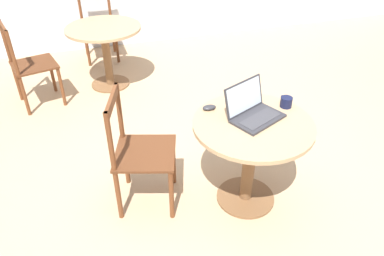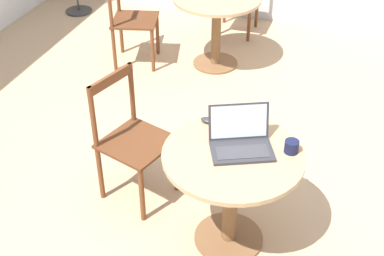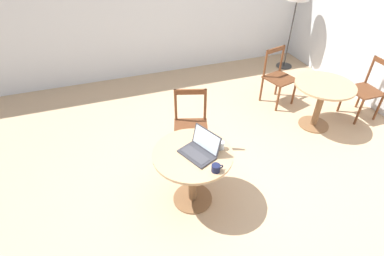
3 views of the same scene
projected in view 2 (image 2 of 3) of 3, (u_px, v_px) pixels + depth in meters
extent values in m
plane|color=tan|center=(225.00, 206.00, 3.77)|extent=(16.00, 16.00, 0.00)
cylinder|color=brown|center=(228.00, 238.00, 3.52)|extent=(0.45, 0.45, 0.02)
cylinder|color=brown|center=(231.00, 199.00, 3.32)|extent=(0.09, 0.09, 0.67)
cylinder|color=tan|center=(233.00, 155.00, 3.11)|extent=(0.84, 0.84, 0.03)
cylinder|color=brown|center=(215.00, 63.00, 5.45)|extent=(0.45, 0.45, 0.02)
cylinder|color=brown|center=(216.00, 32.00, 5.25)|extent=(0.09, 0.09, 0.67)
cylinder|color=brown|center=(177.00, 165.00, 3.79)|extent=(0.04, 0.04, 0.45)
cylinder|color=brown|center=(142.00, 195.00, 3.54)|extent=(0.04, 0.04, 0.45)
cylinder|color=brown|center=(136.00, 146.00, 3.97)|extent=(0.04, 0.04, 0.45)
cylinder|color=brown|center=(100.00, 173.00, 3.72)|extent=(0.04, 0.04, 0.45)
cube|color=#562F1A|center=(137.00, 143.00, 3.62)|extent=(0.54, 0.54, 0.02)
cylinder|color=brown|center=(132.00, 92.00, 3.70)|extent=(0.04, 0.04, 0.45)
cylinder|color=brown|center=(93.00, 117.00, 3.45)|extent=(0.04, 0.04, 0.45)
cube|color=brown|center=(111.00, 79.00, 3.46)|extent=(0.40, 0.15, 0.07)
cylinder|color=brown|center=(249.00, 22.00, 5.76)|extent=(0.04, 0.04, 0.45)
cylinder|color=brown|center=(215.00, 17.00, 5.85)|extent=(0.04, 0.04, 0.45)
cylinder|color=brown|center=(257.00, 8.00, 6.05)|extent=(0.04, 0.04, 0.45)
cylinder|color=brown|center=(225.00, 4.00, 6.15)|extent=(0.04, 0.04, 0.45)
cylinder|color=brown|center=(157.00, 34.00, 5.52)|extent=(0.04, 0.04, 0.45)
cylinder|color=brown|center=(153.00, 51.00, 5.21)|extent=(0.04, 0.04, 0.45)
cylinder|color=brown|center=(121.00, 33.00, 5.54)|extent=(0.04, 0.04, 0.45)
cylinder|color=brown|center=(114.00, 50.00, 5.23)|extent=(0.04, 0.04, 0.45)
cube|color=#562F1A|center=(135.00, 20.00, 5.24)|extent=(0.52, 0.52, 0.02)
cylinder|color=brown|center=(110.00, 4.00, 4.96)|extent=(0.04, 0.04, 0.45)
cylinder|color=#333333|center=(79.00, 11.00, 6.52)|extent=(0.32, 0.32, 0.02)
cube|color=#2D2D33|center=(242.00, 151.00, 3.11)|extent=(0.35, 0.42, 0.02)
cube|color=#38383D|center=(243.00, 152.00, 3.09)|extent=(0.24, 0.33, 0.00)
cube|color=#2D2D33|center=(239.00, 121.00, 3.15)|extent=(0.21, 0.35, 0.22)
cube|color=silver|center=(239.00, 122.00, 3.15)|extent=(0.18, 0.32, 0.19)
ellipsoid|color=#2D2D33|center=(208.00, 120.00, 3.35)|extent=(0.06, 0.10, 0.03)
cylinder|color=#141938|center=(292.00, 147.00, 3.10)|extent=(0.08, 0.08, 0.08)
torus|color=#141938|center=(293.00, 141.00, 3.14)|extent=(0.05, 0.01, 0.05)
cylinder|color=silver|center=(251.00, 120.00, 3.30)|extent=(0.07, 0.07, 0.09)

